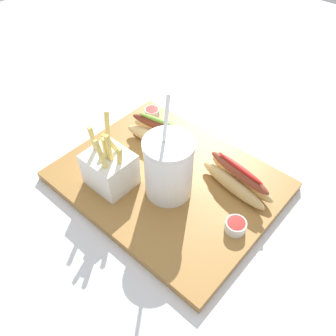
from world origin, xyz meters
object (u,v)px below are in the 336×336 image
Objects in this scene: hot_dog_1 at (237,179)px; ketchup_cup_2 at (152,112)px; soda_cup at (169,168)px; fries_basket at (110,169)px; ketchup_cup_1 at (236,226)px; hot_dog_2 at (161,133)px; ketchup_cup_3 at (99,151)px.

hot_dog_1 is 0.30m from ketchup_cup_2.
soda_cup reaches higher than fries_basket.
ketchup_cup_2 is at bearing -22.92° from ketchup_cup_1.
hot_dog_1 is at bearing -141.58° from fries_basket.
soda_cup is at bearing 137.99° from hot_dog_2.
hot_dog_2 is 0.29m from ketchup_cup_1.
hot_dog_1 is 0.21m from hot_dog_2.
hot_dog_1 reaches higher than ketchup_cup_3.
ketchup_cup_1 reaches higher than ketchup_cup_2.
ketchup_cup_3 is (0.35, 0.03, -0.00)m from ketchup_cup_1.
fries_basket is at bearing 112.60° from ketchup_cup_2.
hot_dog_2 is 0.15m from ketchup_cup_3.
hot_dog_1 is 0.11m from ketchup_cup_1.
ketchup_cup_3 is at bearing 5.62° from ketchup_cup_1.
soda_cup reaches higher than ketchup_cup_2.
ketchup_cup_3 is (0.08, 0.13, -0.01)m from hot_dog_2.
soda_cup is 0.16m from hot_dog_2.
fries_basket is 0.86× the size of hot_dog_1.
hot_dog_1 reaches higher than ketchup_cup_1.
hot_dog_1 is at bearing 168.54° from ketchup_cup_2.
hot_dog_1 is 0.98× the size of hot_dog_2.
fries_basket reaches higher than hot_dog_1.
hot_dog_1 is (-0.10, -0.10, -0.04)m from soda_cup.
soda_cup is 0.26m from ketchup_cup_2.
ketchup_cup_2 is (0.35, -0.15, -0.00)m from ketchup_cup_1.
ketchup_cup_1 is (-0.26, -0.07, -0.03)m from fries_basket.
fries_basket is at bearing 38.42° from hot_dog_1.
fries_basket is at bearing 30.70° from soda_cup.
ketchup_cup_3 is at bearing 7.19° from soda_cup.
ketchup_cup_2 is at bearing -67.40° from fries_basket.
fries_basket is at bearing 155.59° from ketchup_cup_3.
ketchup_cup_3 is (-0.01, 0.18, -0.00)m from ketchup_cup_2.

